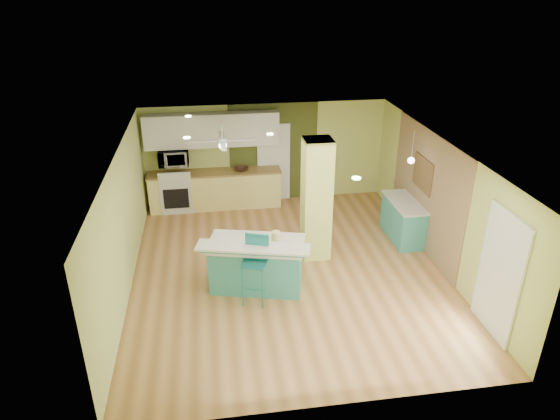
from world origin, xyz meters
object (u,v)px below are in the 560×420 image
object	(u,v)px
fruit_bowl	(241,169)
canister	(276,236)
side_counter	(403,220)
peninsula	(257,264)
bar_stool	(256,258)

from	to	relation	value
fruit_bowl	canister	xyz separation A→B (m)	(0.35, -3.58, 0.01)
canister	side_counter	bearing A→B (deg)	24.01
canister	peninsula	bearing A→B (deg)	-166.76
side_counter	fruit_bowl	distance (m)	4.06
fruit_bowl	bar_stool	bearing A→B (deg)	-91.00
peninsula	side_counter	distance (m)	3.65
peninsula	bar_stool	distance (m)	0.55
side_counter	fruit_bowl	xyz separation A→B (m)	(-3.34, 2.25, 0.54)
side_counter	canister	distance (m)	3.32
bar_stool	side_counter	xyz separation A→B (m)	(3.41, 1.83, -0.40)
bar_stool	side_counter	world-z (taller)	bar_stool
fruit_bowl	peninsula	bearing A→B (deg)	-90.36
side_counter	fruit_bowl	bearing A→B (deg)	146.06
bar_stool	canister	world-z (taller)	bar_stool
canister	fruit_bowl	bearing A→B (deg)	95.59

